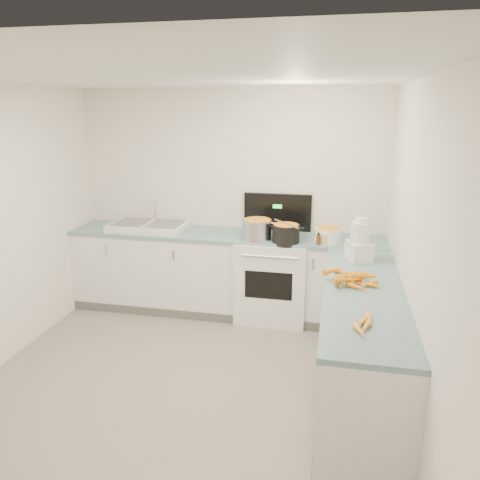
% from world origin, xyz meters
% --- Properties ---
extents(floor, '(3.50, 4.00, 0.00)m').
position_xyz_m(floor, '(0.00, 0.00, 0.00)').
color(floor, gray).
rests_on(floor, ground).
extents(ceiling, '(3.50, 4.00, 0.00)m').
position_xyz_m(ceiling, '(0.00, 0.00, 2.50)').
color(ceiling, white).
rests_on(ceiling, ground).
extents(wall_back, '(3.50, 0.00, 2.50)m').
position_xyz_m(wall_back, '(0.00, 2.00, 1.25)').
color(wall_back, white).
rests_on(wall_back, ground).
extents(wall_right, '(0.00, 4.00, 2.50)m').
position_xyz_m(wall_right, '(1.75, 0.00, 1.25)').
color(wall_right, white).
rests_on(wall_right, ground).
extents(counter_back, '(3.50, 0.62, 0.94)m').
position_xyz_m(counter_back, '(0.00, 1.70, 0.47)').
color(counter_back, white).
rests_on(counter_back, ground).
extents(counter_right, '(0.62, 2.20, 0.94)m').
position_xyz_m(counter_right, '(1.45, 0.30, 0.47)').
color(counter_right, white).
rests_on(counter_right, ground).
extents(stove, '(0.76, 0.65, 1.36)m').
position_xyz_m(stove, '(0.55, 1.69, 0.47)').
color(stove, white).
rests_on(stove, ground).
extents(sink, '(0.86, 0.52, 0.31)m').
position_xyz_m(sink, '(-0.90, 1.70, 0.98)').
color(sink, white).
rests_on(sink, counter_back).
extents(steel_pot, '(0.41, 0.41, 0.23)m').
position_xyz_m(steel_pot, '(0.39, 1.55, 1.04)').
color(steel_pot, silver).
rests_on(steel_pot, stove).
extents(black_pot, '(0.32, 0.32, 0.20)m').
position_xyz_m(black_pot, '(0.70, 1.51, 1.02)').
color(black_pot, black).
rests_on(black_pot, stove).
extents(wooden_spoon, '(0.29, 0.33, 0.02)m').
position_xyz_m(wooden_spoon, '(0.70, 1.51, 1.13)').
color(wooden_spoon, '#AD7A47').
rests_on(wooden_spoon, black_pot).
extents(mixing_bowl, '(0.37, 0.37, 0.14)m').
position_xyz_m(mixing_bowl, '(1.13, 1.63, 1.01)').
color(mixing_bowl, white).
rests_on(mixing_bowl, counter_back).
extents(extract_bottle, '(0.04, 0.04, 0.10)m').
position_xyz_m(extract_bottle, '(1.04, 1.48, 0.99)').
color(extract_bottle, '#593319').
rests_on(extract_bottle, counter_back).
extents(spice_jar, '(0.06, 0.06, 0.10)m').
position_xyz_m(spice_jar, '(1.10, 1.50, 0.99)').
color(spice_jar, '#E5B266').
rests_on(spice_jar, counter_back).
extents(food_processor, '(0.27, 0.29, 0.40)m').
position_xyz_m(food_processor, '(1.43, 1.06, 1.11)').
color(food_processor, white).
rests_on(food_processor, counter_right).
extents(carrot_pile, '(0.44, 0.47, 0.10)m').
position_xyz_m(carrot_pile, '(1.34, 0.45, 0.98)').
color(carrot_pile, orange).
rests_on(carrot_pile, counter_right).
extents(peeled_carrots, '(0.14, 0.35, 0.04)m').
position_xyz_m(peeled_carrots, '(1.42, -0.35, 0.96)').
color(peeled_carrots, '#FFA126').
rests_on(peeled_carrots, counter_right).
extents(peelings, '(0.23, 0.23, 0.01)m').
position_xyz_m(peelings, '(-1.07, 1.72, 1.02)').
color(peelings, tan).
rests_on(peelings, sink).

